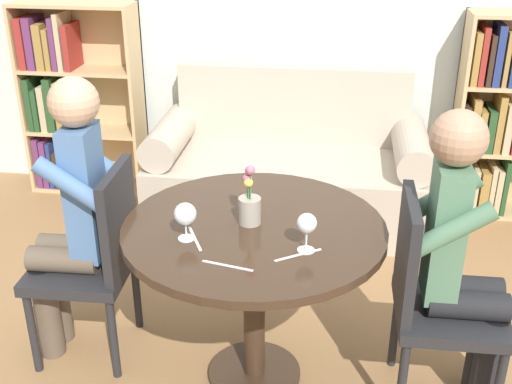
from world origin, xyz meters
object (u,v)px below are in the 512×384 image
(chair_left, at_px, (96,256))
(wine_glass_right, at_px, (307,225))
(person_left, at_px, (71,217))
(wine_glass_left, at_px, (185,215))
(chair_right, at_px, (433,296))
(person_right, at_px, (462,259))
(bookshelf_left, at_px, (70,98))
(couch, at_px, (288,171))
(flower_vase, at_px, (250,204))
(bookshelf_right, at_px, (503,122))

(chair_left, xyz_separation_m, wine_glass_right, (0.92, -0.26, 0.36))
(person_left, distance_m, wine_glass_left, 0.62)
(chair_right, bearing_deg, person_left, 85.12)
(person_right, bearing_deg, person_left, 85.42)
(chair_left, height_order, chair_right, same)
(bookshelf_left, bearing_deg, person_left, -67.08)
(chair_left, xyz_separation_m, chair_right, (1.41, -0.11, 0.00))
(couch, height_order, chair_right, couch)
(wine_glass_left, bearing_deg, person_left, 157.58)
(couch, relative_size, bookshelf_left, 1.33)
(wine_glass_right, bearing_deg, chair_right, 16.70)
(person_right, bearing_deg, couch, 25.96)
(flower_vase, bearing_deg, wine_glass_left, -143.90)
(chair_left, distance_m, person_left, 0.20)
(bookshelf_right, bearing_deg, bookshelf_left, 179.98)
(couch, xyz_separation_m, chair_right, (0.70, -1.58, 0.18))
(person_right, distance_m, wine_glass_right, 0.63)
(couch, distance_m, person_left, 1.71)
(couch, xyz_separation_m, wine_glass_left, (-0.24, -1.70, 0.53))
(bookshelf_left, bearing_deg, flower_vase, -50.19)
(chair_right, distance_m, person_left, 1.51)
(wine_glass_right, bearing_deg, person_right, 14.46)
(person_left, bearing_deg, person_right, 84.42)
(bookshelf_left, bearing_deg, bookshelf_right, -0.02)
(chair_left, distance_m, wine_glass_left, 0.63)
(couch, height_order, bookshelf_right, bookshelf_right)
(wine_glass_right, bearing_deg, bookshelf_right, 60.82)
(bookshelf_left, relative_size, wine_glass_left, 8.77)
(person_left, bearing_deg, bookshelf_right, 127.55)
(chair_left, bearing_deg, chair_right, 83.68)
(couch, distance_m, bookshelf_right, 1.38)
(person_left, xyz_separation_m, wine_glass_left, (0.56, -0.23, 0.16))
(chair_right, bearing_deg, bookshelf_right, -19.30)
(bookshelf_left, relative_size, person_right, 1.03)
(person_right, relative_size, flower_vase, 5.04)
(bookshelf_right, distance_m, person_left, 2.73)
(chair_right, relative_size, flower_vase, 3.63)
(chair_right, relative_size, person_right, 0.72)
(bookshelf_right, height_order, person_left, bookshelf_right)
(couch, xyz_separation_m, person_right, (0.79, -1.57, 0.35))
(chair_right, bearing_deg, couch, 23.31)
(bookshelf_left, height_order, flower_vase, bookshelf_left)
(bookshelf_right, xyz_separation_m, chair_right, (-0.62, -1.84, -0.12))
(couch, xyz_separation_m, bookshelf_right, (1.32, 0.26, 0.30))
(bookshelf_left, xyz_separation_m, bookshelf_right, (2.84, -0.00, -0.04))
(person_right, bearing_deg, bookshelf_right, -16.81)
(couch, distance_m, person_right, 1.80)
(couch, relative_size, chair_left, 1.89)
(chair_left, height_order, wine_glass_left, chair_left)
(bookshelf_right, relative_size, person_left, 1.00)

